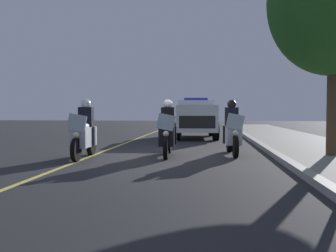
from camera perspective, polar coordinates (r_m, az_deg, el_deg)
The scene contains 8 objects.
ground_plane at distance 10.81m, azimuth -0.05°, elevation -4.79°, with size 80.00×80.00×0.00m, color #28282B.
curb_strip at distance 10.91m, azimuth 17.08°, elevation -4.43°, with size 48.00×0.24×0.15m, color #9E9B93.
lane_stripe_center at distance 11.30m, azimuth -11.60°, elevation -4.51°, with size 48.00×0.12×0.01m, color #E0D14C.
police_motorcycle_lead_left at distance 10.38m, azimuth -13.51°, elevation -1.28°, with size 2.14×0.60×1.72m.
police_motorcycle_lead_right at distance 10.58m, azimuth -0.11°, elevation -1.14°, with size 2.14×0.60×1.72m.
police_motorcycle_trailing at distance 11.10m, azimuth 10.43°, elevation -1.02°, with size 2.14×0.60×1.72m.
police_suv at distance 17.99m, azimuth 4.56°, elevation 1.47°, with size 5.01×2.31×2.05m.
tree_mid_block at distance 11.46m, azimuth 25.50°, elevation 18.08°, with size 3.70×3.70×6.55m.
Camera 1 is at (10.66, 1.24, 1.35)m, focal length 37.37 mm.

